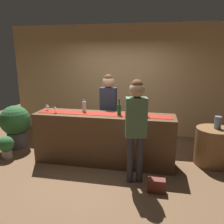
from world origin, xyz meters
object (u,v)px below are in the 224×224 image
wine_glass_near_customer (55,108)px  wine_glass_mid_counter (47,106)px  potted_plant_tall (15,124)px  wine_bottle_clear (84,106)px  wine_bottle_green (119,109)px  wine_glass_far_end (129,111)px  potted_plant_small (6,146)px  bartender (108,105)px  vase_on_side_table (218,122)px  customer_sipping (136,120)px  wine_bottle_amber (146,110)px  round_side_table (213,146)px  handbag (156,185)px

wine_glass_near_customer → wine_glass_mid_counter: (-0.25, 0.16, 0.00)m
potted_plant_tall → wine_bottle_clear: bearing=-8.7°
wine_glass_near_customer → wine_glass_mid_counter: size_ratio=1.00×
wine_bottle_green → wine_glass_far_end: wine_bottle_green is taller
wine_glass_mid_counter → potted_plant_small: wine_glass_mid_counter is taller
bartender → wine_glass_mid_counter: bearing=28.8°
wine_glass_near_customer → potted_plant_tall: bearing=159.0°
wine_bottle_green → vase_on_side_table: (1.87, 0.40, -0.27)m
wine_bottle_green → bartender: (-0.34, 0.61, -0.05)m
wine_glass_far_end → potted_plant_tall: bearing=170.3°
wine_glass_near_customer → customer_sipping: customer_sipping is taller
wine_bottle_amber → potted_plant_small: (-2.87, -0.20, -0.85)m
wine_glass_far_end → wine_glass_near_customer: bearing=-179.4°
potted_plant_tall → wine_glass_far_end: bearing=-9.7°
round_side_table → vase_on_side_table: bearing=21.9°
round_side_table → potted_plant_small: round_side_table is taller
vase_on_side_table → potted_plant_small: 4.31m
wine_bottle_green → wine_glass_near_customer: 1.27m
wine_bottle_clear → wine_glass_near_customer: (-0.53, -0.20, -0.01)m
wine_glass_far_end → round_side_table: 1.84m
customer_sipping → potted_plant_small: customer_sipping is taller
wine_glass_near_customer → vase_on_side_table: 3.18m
wine_glass_near_customer → wine_glass_mid_counter: 0.30m
wine_glass_near_customer → customer_sipping: bearing=-17.1°
wine_bottle_amber → vase_on_side_table: wine_bottle_amber is taller
wine_glass_far_end → potted_plant_small: (-2.56, -0.12, -0.84)m
customer_sipping → wine_glass_near_customer: bearing=151.0°
wine_bottle_green → customer_sipping: size_ratio=0.17×
wine_glass_far_end → wine_bottle_amber: bearing=14.6°
wine_glass_mid_counter → vase_on_side_table: bearing=5.3°
wine_bottle_clear → wine_glass_far_end: bearing=-11.5°
potted_plant_tall → vase_on_side_table: bearing=0.0°
handbag → wine_glass_near_customer: bearing=159.7°
wine_bottle_amber → round_side_table: wine_bottle_amber is taller
wine_glass_mid_counter → customer_sipping: customer_sipping is taller
wine_bottle_green → wine_bottle_amber: bearing=1.8°
round_side_table → potted_plant_small: size_ratio=1.54×
handbag → customer_sipping: bearing=146.8°
vase_on_side_table → bartender: bearing=174.5°
wine_bottle_green → wine_glass_mid_counter: bearing=177.0°
wine_glass_far_end → potted_plant_small: 2.70m
wine_glass_near_customer → bartender: bartender is taller
wine_glass_near_customer → potted_plant_small: 1.39m
wine_bottle_amber → vase_on_side_table: (1.37, 0.38, -0.27)m
potted_plant_tall → wine_bottle_green: bearing=-9.0°
wine_bottle_amber → wine_glass_near_customer: (-1.76, -0.10, -0.01)m
potted_plant_tall → wine_bottle_amber: bearing=-7.2°
round_side_table → vase_on_side_table: 0.49m
round_side_table → wine_glass_near_customer: bearing=-171.6°
wine_bottle_amber → vase_on_side_table: bearing=15.5°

